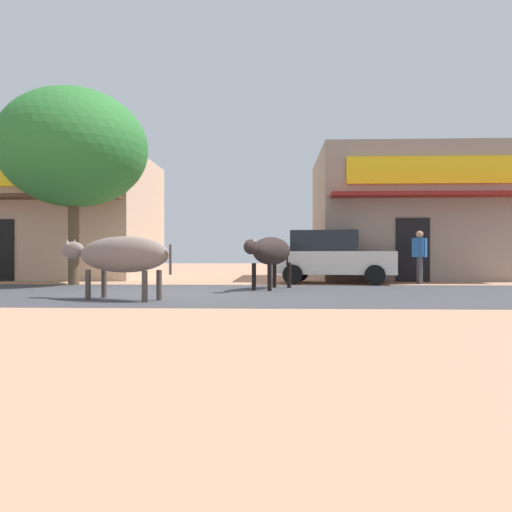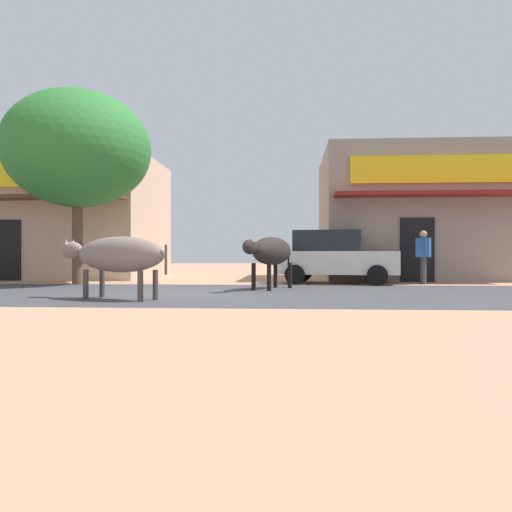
% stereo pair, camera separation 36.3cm
% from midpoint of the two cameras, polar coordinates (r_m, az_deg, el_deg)
% --- Properties ---
extents(ground, '(80.00, 80.00, 0.00)m').
position_cam_midpoint_polar(ground, '(12.02, -10.72, -4.13)').
color(ground, tan).
extents(asphalt_road, '(72.00, 6.58, 0.00)m').
position_cam_midpoint_polar(asphalt_road, '(12.02, -10.72, -4.12)').
color(asphalt_road, '#3E3E43').
rests_on(asphalt_road, ground).
extents(storefront_left_cafe, '(6.64, 6.71, 4.70)m').
position_cam_midpoint_polar(storefront_left_cafe, '(21.57, -21.15, 4.03)').
color(storefront_left_cafe, '#CDAA8E').
rests_on(storefront_left_cafe, ground).
extents(storefront_right_club, '(6.87, 6.71, 4.72)m').
position_cam_midpoint_polar(storefront_right_club, '(20.41, 16.16, 4.27)').
color(storefront_right_club, gray).
rests_on(storefront_right_club, ground).
extents(roadside_tree, '(4.37, 4.37, 5.82)m').
position_cam_midpoint_polar(roadside_tree, '(16.41, -20.44, 11.25)').
color(roadside_tree, brown).
rests_on(roadside_tree, ground).
extents(parked_hatchback_car, '(3.94, 2.42, 1.64)m').
position_cam_midpoint_polar(parked_hatchback_car, '(16.00, 7.88, -0.05)').
color(parked_hatchback_car, silver).
rests_on(parked_hatchback_car, ground).
extents(cow_near_brown, '(2.63, 1.43, 1.26)m').
position_cam_midpoint_polar(cow_near_brown, '(10.46, -15.95, 0.11)').
color(cow_near_brown, '#7C695F').
rests_on(cow_near_brown, ground).
extents(cow_far_dark, '(1.41, 2.48, 1.35)m').
position_cam_midpoint_polar(cow_far_dark, '(13.08, 0.91, 0.50)').
color(cow_far_dark, '#2D2220').
rests_on(cow_far_dark, ground).
extents(pedestrian_by_shop, '(0.48, 0.61, 1.63)m').
position_cam_midpoint_polar(pedestrian_by_shop, '(16.27, 17.31, 0.35)').
color(pedestrian_by_shop, '#3F3F47').
rests_on(pedestrian_by_shop, ground).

